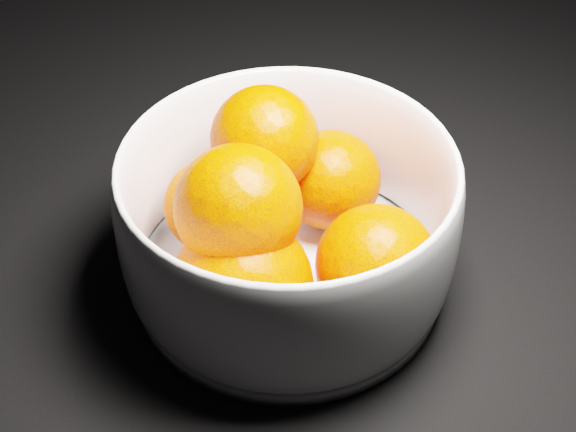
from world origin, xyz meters
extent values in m
cylinder|color=silver|center=(0.25, 0.15, 0.01)|extent=(0.23, 0.23, 0.01)
sphere|color=#FF4100|center=(0.29, 0.19, 0.05)|extent=(0.08, 0.08, 0.08)
sphere|color=#FF4100|center=(0.20, 0.18, 0.05)|extent=(0.07, 0.07, 0.07)
sphere|color=#FF4100|center=(0.21, 0.10, 0.05)|extent=(0.09, 0.09, 0.09)
sphere|color=#FF4100|center=(0.30, 0.10, 0.05)|extent=(0.08, 0.08, 0.08)
sphere|color=#FF4100|center=(0.24, 0.19, 0.10)|extent=(0.08, 0.08, 0.08)
sphere|color=#FF4100|center=(0.21, 0.12, 0.10)|extent=(0.08, 0.08, 0.08)
camera|label=1|loc=(0.16, -0.26, 0.45)|focal=50.00mm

